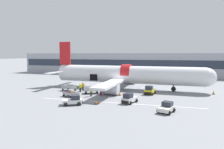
{
  "coord_description": "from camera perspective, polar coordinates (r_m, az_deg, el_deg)",
  "views": [
    {
      "loc": [
        11.72,
        -38.05,
        7.45
      ],
      "look_at": [
        -0.76,
        -0.61,
        3.39
      ],
      "focal_mm": 32.0,
      "sensor_mm": 36.0,
      "label": 1
    }
  ],
  "objects": [
    {
      "name": "ground_plane",
      "position": [
        40.5,
        1.3,
        -4.73
      ],
      "size": [
        500.0,
        500.0,
        0.0
      ],
      "primitive_type": "plane",
      "color": "gray"
    },
    {
      "name": "apron_marking_line",
      "position": [
        30.82,
        1.4,
        -8.11
      ],
      "size": [
        25.75,
        1.75,
        0.01
      ],
      "color": "silver",
      "rests_on": "ground_plane"
    },
    {
      "name": "terminal_strip",
      "position": [
        71.3,
        8.97,
        2.91
      ],
      "size": [
        93.62,
        8.68,
        7.73
      ],
      "color": "#9EA3AD",
      "rests_on": "ground_plane"
    },
    {
      "name": "airplane",
      "position": [
        42.93,
        3.62,
        -0.13
      ],
      "size": [
        35.23,
        26.88,
        10.29
      ],
      "color": "silver",
      "rests_on": "ground_plane"
    },
    {
      "name": "baggage_tug_lead",
      "position": [
        37.76,
        10.69,
        -4.56
      ],
      "size": [
        2.15,
        2.69,
        1.62
      ],
      "color": "yellow",
      "rests_on": "ground_plane"
    },
    {
      "name": "baggage_tug_mid",
      "position": [
        26.81,
        15.3,
        -9.19
      ],
      "size": [
        2.34,
        2.8,
        1.36
      ],
      "color": "silver",
      "rests_on": "ground_plane"
    },
    {
      "name": "baggage_tug_rear",
      "position": [
        30.77,
        4.94,
        -6.91
      ],
      "size": [
        2.33,
        3.07,
        1.53
      ],
      "color": "silver",
      "rests_on": "ground_plane"
    },
    {
      "name": "baggage_tug_spare",
      "position": [
        30.24,
        -11.06,
        -7.28
      ],
      "size": [
        3.28,
        2.84,
        1.44
      ],
      "color": "silver",
      "rests_on": "ground_plane"
    },
    {
      "name": "baggage_cart_loading",
      "position": [
        38.21,
        -5.77,
        -4.55
      ],
      "size": [
        3.9,
        2.8,
        1.14
      ],
      "color": "#B7BABF",
      "rests_on": "ground_plane"
    },
    {
      "name": "baggage_cart_queued",
      "position": [
        41.54,
        -12.1,
        -3.71
      ],
      "size": [
        3.98,
        2.42,
        1.2
      ],
      "color": "#999BA0",
      "rests_on": "ground_plane"
    },
    {
      "name": "baggage_cart_empty",
      "position": [
        35.89,
        -11.68,
        -5.54
      ],
      "size": [
        3.85,
        2.64,
        0.93
      ],
      "color": "#999BA0",
      "rests_on": "ground_plane"
    },
    {
      "name": "ground_crew_loader_a",
      "position": [
        40.83,
        -8.29,
        -3.37
      ],
      "size": [
        0.62,
        0.52,
        1.78
      ],
      "color": "#2D2D33",
      "rests_on": "ground_plane"
    },
    {
      "name": "ground_crew_loader_b",
      "position": [
        39.74,
        -9.07,
        -3.7
      ],
      "size": [
        0.43,
        0.59,
        1.7
      ],
      "color": "black",
      "rests_on": "ground_plane"
    },
    {
      "name": "ground_crew_driver",
      "position": [
        35.49,
        -6.0,
        -4.69
      ],
      "size": [
        0.63,
        0.55,
        1.84
      ],
      "color": "#2D2D33",
      "rests_on": "ground_plane"
    },
    {
      "name": "ground_crew_supervisor",
      "position": [
        39.82,
        -1.38,
        -3.59
      ],
      "size": [
        0.52,
        0.59,
        1.72
      ],
      "color": "#2D2D33",
      "rests_on": "ground_plane"
    },
    {
      "name": "suitcase_on_tarmac_upright",
      "position": [
        36.11,
        -3.22,
        -5.57
      ],
      "size": [
        0.43,
        0.3,
        0.7
      ],
      "color": "#721951",
      "rests_on": "ground_plane"
    },
    {
      "name": "safety_cone_nose",
      "position": [
        41.72,
        27.03,
        -4.56
      ],
      "size": [
        0.51,
        0.51,
        0.77
      ],
      "color": "black",
      "rests_on": "ground_plane"
    },
    {
      "name": "safety_cone_engine_left",
      "position": [
        30.17,
        -4.45,
        -7.93
      ],
      "size": [
        0.65,
        0.65,
        0.57
      ],
      "color": "black",
      "rests_on": "ground_plane"
    },
    {
      "name": "safety_cone_wingtip",
      "position": [
        36.16,
        2.18,
        -5.5
      ],
      "size": [
        0.62,
        0.62,
        0.69
      ],
      "color": "black",
      "rests_on": "ground_plane"
    }
  ]
}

